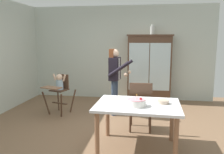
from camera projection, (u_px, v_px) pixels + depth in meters
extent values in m
plane|color=brown|center=(104.00, 132.00, 4.33)|extent=(6.24, 6.24, 0.00)
cube|color=beige|center=(120.00, 53.00, 6.68)|extent=(5.32, 0.06, 2.70)
cube|color=#4C3323|center=(149.00, 69.00, 6.37)|extent=(1.18, 0.42, 1.83)
cube|color=#4C3323|center=(150.00, 35.00, 6.21)|extent=(1.24, 0.48, 0.04)
cube|color=silver|center=(139.00, 67.00, 6.18)|extent=(0.54, 0.01, 1.28)
cube|color=silver|center=(160.00, 67.00, 6.10)|extent=(0.54, 0.01, 1.28)
cube|color=#4C3323|center=(149.00, 66.00, 6.35)|extent=(1.10, 0.36, 0.02)
cylinder|color=#B2B7B2|center=(152.00, 30.00, 6.18)|extent=(0.13, 0.13, 0.22)
cylinder|color=#B2B7B2|center=(153.00, 25.00, 6.16)|extent=(0.07, 0.07, 0.05)
cylinder|color=#4C3323|center=(46.00, 103.00, 5.28)|extent=(0.17, 0.11, 0.56)
cylinder|color=#4C3323|center=(61.00, 106.00, 5.09)|extent=(0.11, 0.17, 0.56)
cylinder|color=#4C3323|center=(58.00, 99.00, 5.67)|extent=(0.11, 0.17, 0.56)
cylinder|color=#4C3323|center=(73.00, 101.00, 5.48)|extent=(0.17, 0.11, 0.56)
cube|color=#4C3323|center=(60.00, 103.00, 5.38)|extent=(0.41, 0.16, 0.02)
cube|color=#4C3323|center=(59.00, 90.00, 5.33)|extent=(0.42, 0.42, 0.02)
cube|color=#4C3323|center=(63.00, 81.00, 5.44)|extent=(0.30, 0.12, 0.34)
cube|color=brown|center=(51.00, 88.00, 5.07)|extent=(0.49, 0.36, 0.02)
cylinder|color=#9EBCD1|center=(60.00, 85.00, 5.33)|extent=(0.17, 0.17, 0.22)
sphere|color=beige|center=(59.00, 77.00, 5.30)|extent=(0.15, 0.15, 0.15)
cylinder|color=beige|center=(55.00, 77.00, 5.36)|extent=(0.10, 0.07, 0.17)
cylinder|color=beige|center=(64.00, 78.00, 5.24)|extent=(0.10, 0.07, 0.17)
cylinder|color=#33425B|center=(114.00, 98.00, 5.23)|extent=(0.11, 0.11, 0.82)
cylinder|color=#33425B|center=(116.00, 96.00, 5.39)|extent=(0.11, 0.11, 0.82)
cube|color=black|center=(115.00, 69.00, 5.20)|extent=(0.24, 0.38, 0.52)
cube|color=white|center=(119.00, 69.00, 5.17)|extent=(0.01, 0.06, 0.49)
sphere|color=beige|center=(115.00, 53.00, 5.14)|extent=(0.19, 0.19, 0.19)
cube|color=brown|center=(112.00, 59.00, 5.18)|extent=(0.12, 0.21, 0.44)
cylinder|color=black|center=(119.00, 69.00, 4.97)|extent=(0.50, 0.13, 0.37)
sphere|color=beige|center=(126.00, 75.00, 4.94)|extent=(0.08, 0.08, 0.08)
cylinder|color=black|center=(123.00, 67.00, 5.35)|extent=(0.50, 0.13, 0.37)
sphere|color=beige|center=(129.00, 72.00, 5.33)|extent=(0.08, 0.08, 0.08)
cube|color=silver|center=(138.00, 105.00, 3.59)|extent=(1.34, 0.99, 0.04)
cylinder|color=brown|center=(97.00, 134.00, 3.38)|extent=(0.07, 0.07, 0.70)
cylinder|color=brown|center=(176.00, 141.00, 3.17)|extent=(0.07, 0.07, 0.70)
cylinder|color=brown|center=(108.00, 117.00, 4.13)|extent=(0.07, 0.07, 0.70)
cylinder|color=brown|center=(172.00, 121.00, 3.92)|extent=(0.07, 0.07, 0.70)
cylinder|color=white|center=(137.00, 103.00, 3.46)|extent=(0.28, 0.28, 0.10)
cylinder|color=pink|center=(137.00, 99.00, 3.45)|extent=(0.27, 0.27, 0.01)
cylinder|color=#F2E5CC|center=(137.00, 97.00, 3.45)|extent=(0.01, 0.01, 0.06)
cone|color=yellow|center=(137.00, 94.00, 3.44)|extent=(0.02, 0.02, 0.02)
sphere|color=red|center=(141.00, 99.00, 3.41)|extent=(0.04, 0.04, 0.04)
cylinder|color=#C6AD93|center=(163.00, 102.00, 3.60)|extent=(0.18, 0.18, 0.05)
cylinder|color=#4C3323|center=(150.00, 115.00, 4.60)|extent=(0.04, 0.04, 0.45)
cylinder|color=#4C3323|center=(131.00, 115.00, 4.65)|extent=(0.04, 0.04, 0.45)
cylinder|color=#4C3323|center=(150.00, 122.00, 4.24)|extent=(0.04, 0.04, 0.45)
cylinder|color=#4C3323|center=(130.00, 121.00, 4.29)|extent=(0.04, 0.04, 0.45)
cube|color=#473D38|center=(141.00, 106.00, 4.40)|extent=(0.45, 0.45, 0.03)
cube|color=#4C3323|center=(141.00, 96.00, 4.17)|extent=(0.42, 0.05, 0.48)
cylinder|color=#4C3323|center=(151.00, 96.00, 4.14)|extent=(0.03, 0.03, 0.48)
cylinder|color=#4C3323|center=(130.00, 96.00, 4.19)|extent=(0.03, 0.03, 0.48)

